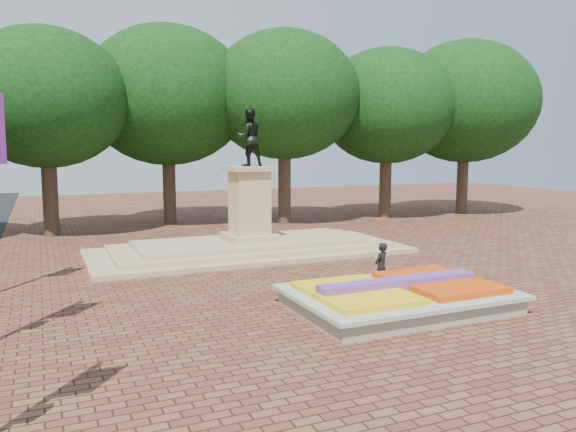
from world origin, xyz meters
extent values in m
plane|color=brown|center=(0.00, 0.00, 0.00)|extent=(90.00, 90.00, 0.00)
cube|color=gray|center=(1.00, -2.00, 0.23)|extent=(6.00, 4.00, 0.45)
cube|color=#B5C2B0|center=(1.00, -2.00, 0.50)|extent=(6.30, 4.30, 0.12)
cube|color=#FE510E|center=(2.45, -2.00, 0.63)|extent=(2.60, 3.40, 0.22)
cube|color=yellow|center=(-0.45, -2.00, 0.62)|extent=(2.60, 3.40, 0.18)
cube|color=#593697|center=(1.00, -2.00, 0.72)|extent=(5.20, 0.55, 0.38)
cube|color=tan|center=(0.00, 8.00, 0.10)|extent=(14.00, 6.00, 0.20)
cube|color=tan|center=(0.00, 8.00, 0.30)|extent=(12.00, 5.00, 0.20)
cube|color=tan|center=(0.00, 8.00, 0.50)|extent=(10.00, 4.00, 0.20)
cube|color=tan|center=(0.00, 8.00, 0.75)|extent=(2.20, 2.20, 0.30)
cube|color=tan|center=(0.00, 8.00, 2.30)|extent=(1.50, 1.50, 2.80)
cube|color=tan|center=(0.00, 8.00, 3.80)|extent=(1.90, 1.90, 0.20)
imported|color=black|center=(0.00, 8.00, 5.15)|extent=(1.22, 0.95, 2.50)
cylinder|color=#37281E|center=(-8.00, 18.00, 2.00)|extent=(0.80, 0.80, 4.00)
ellipsoid|color=black|center=(-8.00, 18.00, 6.69)|extent=(8.80, 8.80, 7.48)
cylinder|color=#37281E|center=(-1.00, 18.00, 2.00)|extent=(0.80, 0.80, 4.00)
ellipsoid|color=black|center=(-1.00, 18.00, 6.69)|extent=(8.80, 8.80, 7.48)
cylinder|color=#37281E|center=(6.00, 18.00, 2.00)|extent=(0.80, 0.80, 4.00)
ellipsoid|color=black|center=(6.00, 18.00, 6.69)|extent=(8.80, 8.80, 7.48)
cylinder|color=#37281E|center=(13.00, 18.00, 2.00)|extent=(0.80, 0.80, 4.00)
ellipsoid|color=black|center=(13.00, 18.00, 6.69)|extent=(8.80, 8.80, 7.48)
cylinder|color=#37281E|center=(20.00, 18.00, 2.00)|extent=(0.80, 0.80, 4.00)
ellipsoid|color=black|center=(20.00, 18.00, 6.69)|extent=(8.80, 8.80, 7.48)
imported|color=black|center=(1.70, -0.01, 0.80)|extent=(0.70, 0.61, 1.60)
camera|label=1|loc=(-8.49, -15.38, 4.71)|focal=35.00mm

